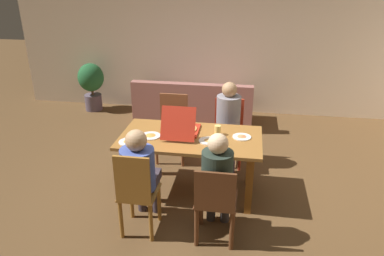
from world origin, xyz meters
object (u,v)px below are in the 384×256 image
at_px(chair_1, 137,192).
at_px(person_1, 140,170).
at_px(person_2, 217,176).
at_px(pizza_box_0, 182,128).
at_px(chair_2, 216,203).
at_px(plate_3, 129,142).
at_px(drinking_glass_0, 218,130).
at_px(chair_0, 228,128).
at_px(plate_0, 208,141).
at_px(person_0, 228,118).
at_px(plate_2, 150,136).
at_px(chair_3, 173,124).
at_px(dining_table, 191,145).
at_px(couch, 194,108).
at_px(drinking_glass_1, 213,144).
at_px(potted_plant, 91,83).
at_px(plate_1, 242,137).

relative_size(chair_1, person_1, 0.83).
distance_m(person_2, pizza_box_0, 1.01).
height_order(chair_2, plate_3, chair_2).
height_order(person_2, drinking_glass_0, person_2).
bearing_deg(chair_0, plate_0, -99.44).
relative_size(person_0, plate_2, 5.06).
xyz_separation_m(chair_3, drinking_glass_0, (0.73, -0.81, 0.30)).
relative_size(chair_0, chair_2, 1.04).
relative_size(person_0, person_2, 1.03).
height_order(chair_0, plate_0, chair_0).
bearing_deg(chair_3, plate_3, -102.90).
bearing_deg(person_0, person_1, -117.91).
height_order(dining_table, couch, couch).
bearing_deg(drinking_glass_0, chair_3, 132.13).
distance_m(person_0, plate_0, 0.91).
relative_size(chair_3, pizza_box_0, 1.71).
relative_size(drinking_glass_1, potted_plant, 0.14).
height_order(chair_2, chair_3, chair_3).
xyz_separation_m(person_2, plate_2, (-0.88, 0.68, 0.08)).
bearing_deg(chair_1, plate_3, 113.56).
xyz_separation_m(chair_0, plate_1, (0.21, -0.86, 0.26)).
bearing_deg(person_2, chair_0, 90.00).
bearing_deg(chair_3, potted_plant, 139.08).
bearing_deg(chair_0, couch, 117.43).
distance_m(person_1, pizza_box_0, 0.91).
bearing_deg(couch, drinking_glass_0, -74.02).
bearing_deg(drinking_glass_0, plate_2, -167.55).
bearing_deg(dining_table, plate_2, -171.38).
bearing_deg(couch, chair_2, -77.36).
height_order(chair_2, plate_2, chair_2).
distance_m(chair_1, potted_plant, 4.10).
xyz_separation_m(dining_table, chair_1, (-0.42, -0.90, -0.14)).
distance_m(chair_0, chair_1, 2.00).
xyz_separation_m(person_1, chair_3, (0.00, 1.66, -0.16)).
xyz_separation_m(chair_3, plate_1, (1.03, -0.84, 0.25)).
relative_size(chair_0, plate_0, 4.14).
relative_size(person_1, plate_1, 5.32).
height_order(person_0, plate_1, person_0).
relative_size(plate_3, couch, 0.11).
bearing_deg(plate_1, chair_3, 140.74).
bearing_deg(drinking_glass_1, drinking_glass_0, 89.00).
bearing_deg(chair_1, plate_1, 43.38).
bearing_deg(dining_table, person_2, -62.18).
xyz_separation_m(chair_2, plate_1, (0.21, 0.95, 0.31)).
relative_size(chair_2, person_2, 0.74).
distance_m(chair_0, drinking_glass_0, 0.89).
bearing_deg(person_2, potted_plant, 129.71).
height_order(person_2, pizza_box_0, person_2).
distance_m(dining_table, chair_1, 1.00).
relative_size(plate_2, drinking_glass_1, 1.87).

